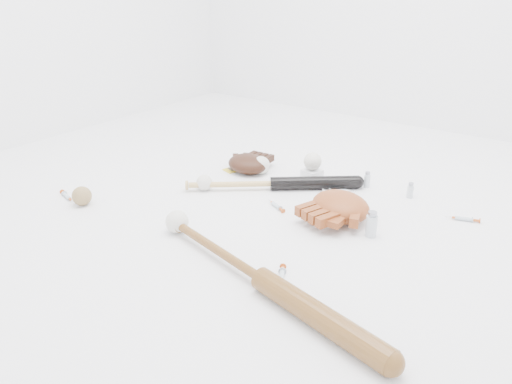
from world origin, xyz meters
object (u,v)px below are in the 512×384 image
Objects in this scene: pedestal at (312,174)px; glove_dark at (248,163)px; bat_dark at (272,184)px; bat_wood at (262,279)px.

glove_dark is at bearing -160.15° from pedestal.
bat_wood is (0.39, -0.63, 0.01)m from bat_dark.
bat_wood is 0.95m from glove_dark.
bat_wood is at bearing -53.84° from glove_dark.
pedestal is (0.08, 0.21, -0.01)m from bat_dark.
bat_wood is at bearing -96.79° from bat_dark.
bat_dark is at bearing 135.38° from bat_wood.
pedestal is (-0.31, 0.84, -0.01)m from bat_wood.
bat_wood reaches higher than pedestal.
bat_dark is 0.83× the size of bat_wood.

